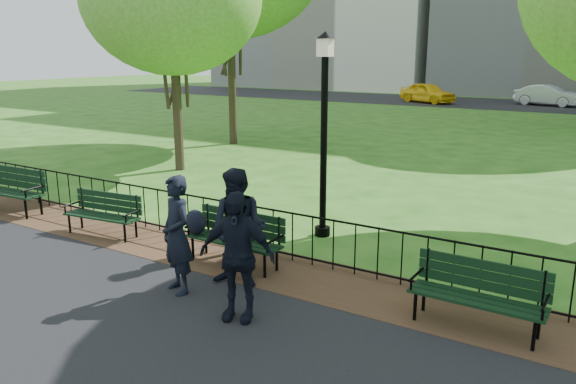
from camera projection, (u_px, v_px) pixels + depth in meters
The scene contains 14 objects.
ground at pixel (190, 294), 8.54m from camera, with size 120.00×120.00×0.00m, color #265717.
dirt_strip at pixel (248, 263), 9.77m from camera, with size 60.00×1.60×0.01m, color #372616.
far_street at pixel (544, 106), 37.33m from camera, with size 70.00×9.00×0.01m, color black.
iron_fence at pixel (264, 229), 10.06m from camera, with size 24.06×0.06×1.00m.
park_bench_main at pixel (219, 228), 9.71m from camera, with size 1.85×0.56×1.01m.
park_bench_left_a at pixel (105, 209), 11.19m from camera, with size 1.68×0.70×0.93m.
park_bench_left_b at pixel (11, 185), 12.79m from camera, with size 1.97×0.73×1.10m.
park_bench_right_a at pixel (479, 288), 7.39m from camera, with size 1.75×0.56×0.99m.
lamppost at pixel (324, 129), 10.74m from camera, with size 0.35×0.35×3.95m.
person_left at pixel (177, 235), 8.41m from camera, with size 0.66×0.43×1.82m, color black.
person_mid at pixel (239, 228), 8.64m from camera, with size 0.91×0.47×1.87m, color black.
person_right at pixel (237, 256), 7.56m from camera, with size 1.06×0.43×1.81m, color black.
taxi at pixel (427, 93), 39.52m from camera, with size 1.67×4.16×1.42m, color yellow.
sedan_silver at pixel (548, 95), 37.41m from camera, with size 1.46×4.19×1.38m, color #B7B9BF.
Camera 1 is at (5.44, -5.91, 3.60)m, focal length 35.00 mm.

